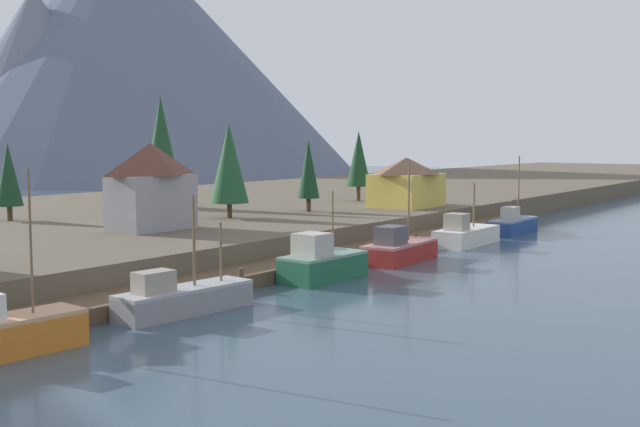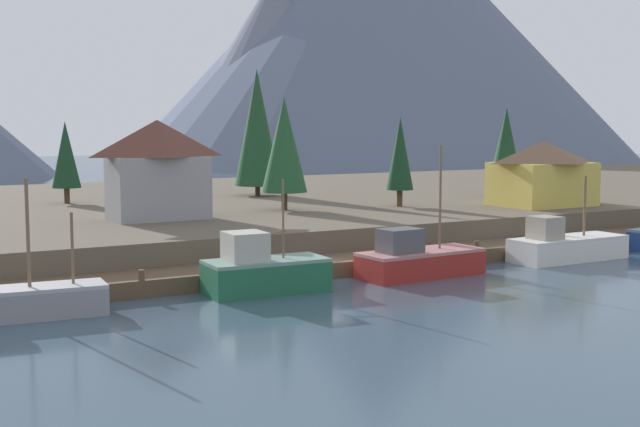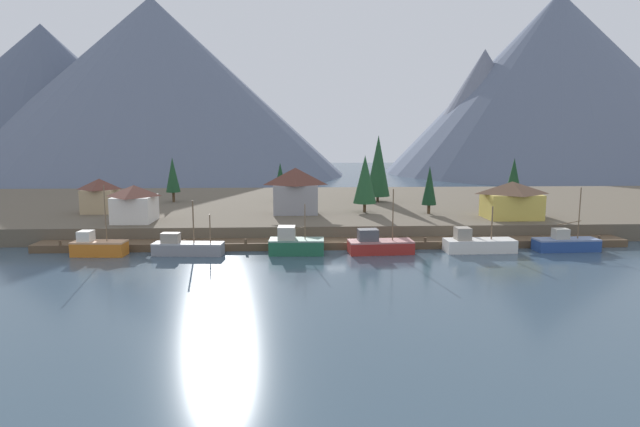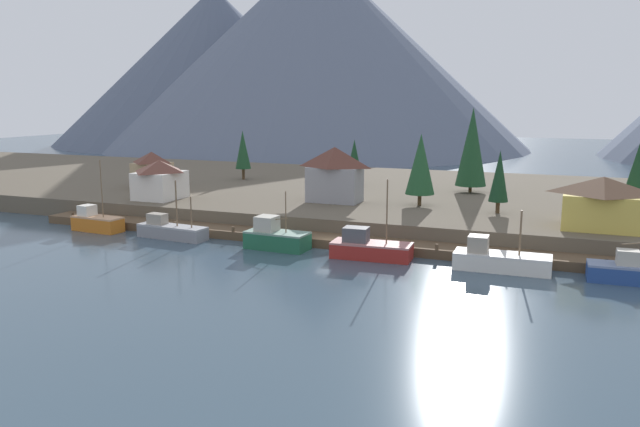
{
  "view_description": "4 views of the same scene",
  "coord_description": "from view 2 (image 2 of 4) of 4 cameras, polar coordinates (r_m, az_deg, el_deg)",
  "views": [
    {
      "loc": [
        -52.17,
        -35.75,
        10.4
      ],
      "look_at": [
        -0.36,
        2.04,
        4.33
      ],
      "focal_mm": 44.85,
      "sensor_mm": 36.0,
      "label": 1
    },
    {
      "loc": [
        -26.78,
        -45.78,
        9.68
      ],
      "look_at": [
        0.0,
        1.14,
        4.05
      ],
      "focal_mm": 48.34,
      "sensor_mm": 36.0,
      "label": 2
    },
    {
      "loc": [
        -5.55,
        -69.6,
        15.31
      ],
      "look_at": [
        -1.97,
        4.0,
        4.38
      ],
      "focal_mm": 30.08,
      "sensor_mm": 36.0,
      "label": 3
    },
    {
      "loc": [
        24.08,
        -62.73,
        16.38
      ],
      "look_at": [
        -1.65,
        1.79,
        3.61
      ],
      "focal_mm": 35.14,
      "sensor_mm": 36.0,
      "label": 4
    }
  ],
  "objects": [
    {
      "name": "fishing_boat_white",
      "position": [
        63.71,
        15.95,
        -2.09
      ],
      "size": [
        9.16,
        3.25,
        5.99
      ],
      "rotation": [
        0.0,
        0.0,
        0.02
      ],
      "color": "silver",
      "rests_on": "ground_plane"
    },
    {
      "name": "mountain_east_peak",
      "position": [
        208.53,
        -2.61,
        9.84
      ],
      "size": [
        58.58,
        58.58,
        47.64
      ],
      "primitive_type": "cone",
      "color": "slate",
      "rests_on": "ground_plane"
    },
    {
      "name": "fishing_boat_grey",
      "position": [
        45.54,
        -19.87,
        -5.45
      ],
      "size": [
        9.09,
        3.18,
        7.03
      ],
      "rotation": [
        0.0,
        0.0,
        -0.09
      ],
      "color": "gray",
      "rests_on": "ground_plane"
    },
    {
      "name": "conifer_mid_left",
      "position": [
        71.63,
        -2.39,
        4.57
      ],
      "size": [
        3.84,
        3.84,
        9.43
      ],
      "color": "#4C3823",
      "rests_on": "shoreline_bank"
    },
    {
      "name": "shoreline_bank",
      "position": [
        82.69,
        -10.66,
        -0.0
      ],
      "size": [
        400.0,
        56.0,
        2.5
      ],
      "primitive_type": "cube",
      "color": "brown",
      "rests_on": "ground_plane"
    },
    {
      "name": "mountain_far_ridge",
      "position": [
        224.41,
        3.92,
        12.33
      ],
      "size": [
        130.26,
        130.26,
        69.31
      ],
      "primitive_type": "cone",
      "color": "slate",
      "rests_on": "ground_plane"
    },
    {
      "name": "conifer_back_right",
      "position": [
        87.6,
        12.22,
        4.6
      ],
      "size": [
        3.07,
        3.07,
        8.81
      ],
      "color": "#4C3823",
      "rests_on": "shoreline_bank"
    },
    {
      "name": "dock",
      "position": [
        55.52,
        -0.43,
        -3.56
      ],
      "size": [
        80.0,
        4.0,
        1.6
      ],
      "color": "brown",
      "rests_on": "ground_plane"
    },
    {
      "name": "ground_plane",
      "position": [
        71.74,
        -7.49,
        -2.25
      ],
      "size": [
        400.0,
        400.0,
        1.0
      ],
      "primitive_type": "cube",
      "color": "#384C5B"
    },
    {
      "name": "conifer_mid_right",
      "position": [
        81.13,
        -16.48,
        3.74
      ],
      "size": [
        2.59,
        2.59,
        7.43
      ],
      "color": "#4C3823",
      "rests_on": "shoreline_bank"
    },
    {
      "name": "house_grey",
      "position": [
        65.85,
        -10.68,
        2.94
      ],
      "size": [
        7.41,
        4.32,
        7.49
      ],
      "color": "gray",
      "rests_on": "shoreline_bank"
    },
    {
      "name": "house_yellow",
      "position": [
        78.25,
        14.51,
        2.63
      ],
      "size": [
        8.36,
        6.32,
        5.68
      ],
      "color": "gold",
      "rests_on": "shoreline_bank"
    },
    {
      "name": "conifer_back_left",
      "position": [
        75.15,
        5.32,
        3.94
      ],
      "size": [
        2.38,
        2.38,
        7.76
      ],
      "color": "#4C3823",
      "rests_on": "shoreline_bank"
    },
    {
      "name": "fishing_boat_red",
      "position": [
        55.03,
        6.5,
        -3.08
      ],
      "size": [
        8.46,
        3.59,
        8.36
      ],
      "rotation": [
        0.0,
        0.0,
        0.06
      ],
      "color": "maroon",
      "rests_on": "ground_plane"
    },
    {
      "name": "conifer_near_left",
      "position": [
        86.53,
        -4.18,
        5.71
      ],
      "size": [
        4.58,
        4.58,
        12.64
      ],
      "color": "#4C3823",
      "rests_on": "shoreline_bank"
    },
    {
      "name": "fishing_boat_green",
      "position": [
        49.53,
        -3.8,
        -3.83
      ],
      "size": [
        7.14,
        3.41,
        6.51
      ],
      "rotation": [
        0.0,
        0.0,
        -0.05
      ],
      "color": "#1E5B3D",
      "rests_on": "ground_plane"
    }
  ]
}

